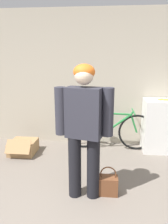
# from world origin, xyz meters

# --- Properties ---
(wall_back) EXTENTS (8.00, 0.07, 2.60)m
(wall_back) POSITION_xyz_m (0.00, 2.97, 1.30)
(wall_back) COLOR #B7AD99
(wall_back) RESTS_ON ground_plane
(side_shelf) EXTENTS (0.79, 0.48, 0.97)m
(side_shelf) POSITION_xyz_m (1.54, 2.67, 0.48)
(side_shelf) COLOR white
(side_shelf) RESTS_ON ground_plane
(person) EXTENTS (0.69, 0.31, 1.65)m
(person) POSITION_xyz_m (0.19, 1.14, 0.95)
(person) COLOR black
(person) RESTS_ON ground_plane
(bicycle) EXTENTS (1.70, 0.46, 0.76)m
(bicycle) POSITION_xyz_m (0.53, 2.65, 0.37)
(bicycle) COLOR black
(bicycle) RESTS_ON ground_plane
(banana) EXTENTS (0.28, 0.08, 0.03)m
(banana) POSITION_xyz_m (1.50, 2.65, 0.98)
(banana) COLOR #EAD64C
(banana) RESTS_ON side_shelf
(handbag) EXTENTS (0.25, 0.16, 0.38)m
(handbag) POSITION_xyz_m (0.49, 1.20, 0.13)
(handbag) COLOR brown
(handbag) RESTS_ON ground_plane
(cardboard_box) EXTENTS (0.46, 0.55, 0.32)m
(cardboard_box) POSITION_xyz_m (-1.05, 2.30, 0.12)
(cardboard_box) COLOR #A87F51
(cardboard_box) RESTS_ON ground_plane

